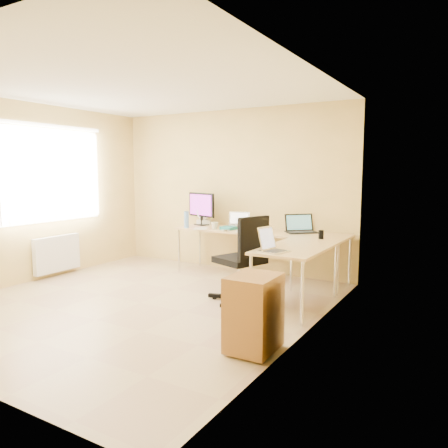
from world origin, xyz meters
The scene contains 25 objects.
floor centered at (0.00, 0.00, 0.00)m, with size 4.50×4.50×0.00m, color tan.
ceiling centered at (0.00, 0.00, 2.60)m, with size 4.50×4.50×0.00m, color white.
wall_back centered at (0.00, 2.25, 1.30)m, with size 4.50×4.50×0.00m, color #DCB86B.
wall_left centered at (-2.10, 0.00, 1.30)m, with size 4.50×4.50×0.00m, color #DCB86B.
wall_right centered at (2.10, 0.00, 1.30)m, with size 4.50×4.50×0.00m, color #DCB86B.
desk_main centered at (0.72, 1.85, 0.36)m, with size 2.65×0.70×0.73m, color tan.
desk_return centered at (1.70, 0.85, 0.36)m, with size 0.70×1.30×0.73m, color tan.
monitor centered at (-0.40, 1.98, 1.00)m, with size 0.63×0.20×0.54m, color black.
book_stack centered at (0.26, 1.77, 0.75)m, with size 0.20×0.28×0.05m, color #186767.
laptop_center centered at (0.34, 1.89, 0.88)m, with size 0.32×0.24×0.21m, color #B5B5B5.
laptop_black centered at (1.34, 1.97, 0.86)m, with size 0.42×0.31×0.27m, color black.
keyboard centered at (0.67, 1.67, 0.74)m, with size 0.44×0.12×0.02m, color silver.
mouse centered at (0.85, 1.70, 0.75)m, with size 0.11×0.07×0.04m, color white.
mug centered at (0.04, 1.67, 0.78)m, with size 0.11×0.11×0.10m, color beige.
cd_stack centered at (0.32, 1.55, 0.74)m, with size 0.10×0.10×0.03m, color #BCBCBC.
water_bottle centered at (-0.40, 1.55, 0.86)m, with size 0.07×0.07×0.26m, color #5988CA.
papers centered at (-0.17, 1.60, 0.73)m, with size 0.19×0.27×0.01m, color beige.
white_box centered at (-0.40, 2.05, 0.77)m, with size 0.22×0.16×0.08m, color silver.
desk_fan centered at (-0.39, 2.05, 0.87)m, with size 0.22×0.22×0.29m, color white.
black_cup centered at (1.76, 1.55, 0.79)m, with size 0.07×0.07×0.12m, color black.
laptop_return centered at (1.61, 0.40, 0.84)m, with size 0.26×0.33×0.22m, color silver.
office_chair centered at (1.02, 0.69, 0.50)m, with size 0.66×0.66×1.10m, color black.
cabinet centered at (1.85, -0.57, 0.36)m, with size 0.40×0.49×0.68m, color brown.
radiator centered at (-2.03, 0.40, 0.35)m, with size 0.09×0.80×0.55m, color white.
window centered at (-2.05, 0.40, 1.55)m, with size 0.10×1.80×1.40m, color white.
Camera 1 is at (3.53, -3.93, 1.62)m, focal length 34.71 mm.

